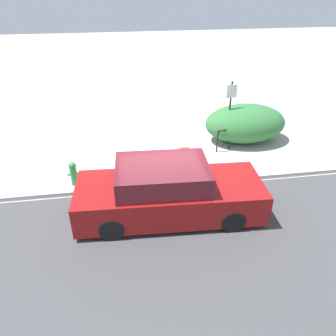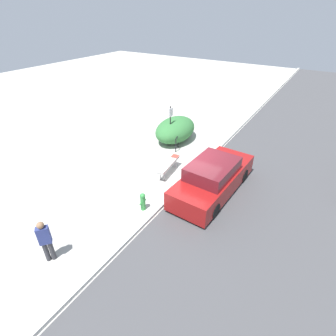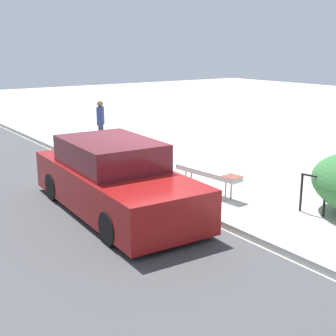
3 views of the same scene
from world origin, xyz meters
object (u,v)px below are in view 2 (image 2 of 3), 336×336
bike_rack (177,142)px  pedestrian (45,240)px  parked_car_near (213,178)px  bench (169,164)px  sign_post (170,122)px  fire_hydrant (143,201)px

bike_rack → pedestrian: size_ratio=0.53×
pedestrian → parked_car_near: (6.05, -2.83, -0.16)m
bench → parked_car_near: (-0.21, -2.35, 0.17)m
bench → sign_post: (2.62, 1.52, 0.88)m
bike_rack → parked_car_near: bearing=-127.6°
fire_hydrant → pedestrian: 3.66m
parked_car_near → bench: bearing=88.0°
bike_rack → pedestrian: bearing=-177.4°
fire_hydrant → parked_car_near: parked_car_near is taller
bench → parked_car_near: parked_car_near is taller
bike_rack → fire_hydrant: size_ratio=1.08×
pedestrian → parked_car_near: size_ratio=0.33×
pedestrian → fire_hydrant: bearing=22.6°
bike_rack → sign_post: 1.15m
bench → pedestrian: (-6.26, 0.48, 0.34)m
parked_car_near → fire_hydrant: bearing=147.8°
bike_rack → sign_post: (0.35, 0.65, 0.88)m
bench → fire_hydrant: bearing=-175.0°
pedestrian → parked_car_near: pedestrian is taller
bench → pedestrian: pedestrian is taller
pedestrian → parked_car_near: 6.68m
parked_car_near → pedestrian: bearing=157.9°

